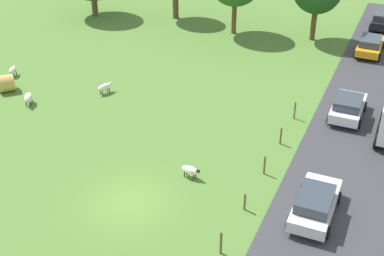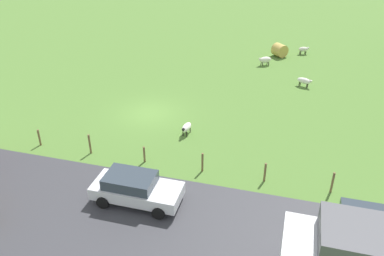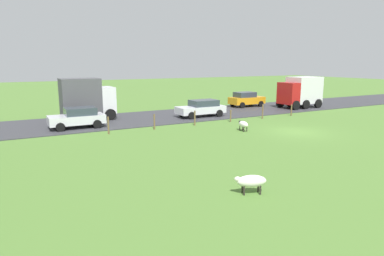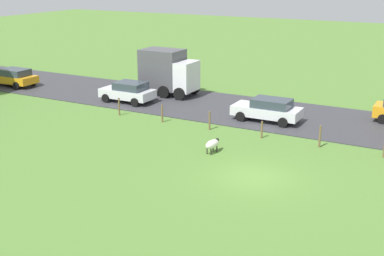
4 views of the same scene
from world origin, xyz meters
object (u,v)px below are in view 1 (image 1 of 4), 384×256
sheep_0 (28,98)px  car_3 (383,20)px  sheep_3 (105,87)px  car_2 (315,203)px  sheep_1 (190,170)px  car_0 (348,107)px  hay_bale_0 (6,83)px  sheep_2 (13,70)px  car_1 (370,45)px

sheep_0 → car_3: 33.10m
sheep_0 → sheep_3: size_ratio=0.97×
sheep_0 → sheep_3: (4.00, 3.63, -0.03)m
car_3 → car_2: bearing=-89.9°
sheep_1 → car_0: (6.93, 10.44, 0.35)m
sheep_0 → car_0: (20.85, 6.95, 0.32)m
car_3 → sheep_3: bearing=-127.7°
hay_bale_0 → car_0: 24.40m
sheep_1 → car_2: (7.12, -0.59, 0.35)m
sheep_1 → car_3: (7.06, 29.08, 0.37)m
sheep_2 → car_3: 33.55m
car_0 → sheep_0: bearing=-161.6°
car_0 → car_1: size_ratio=0.94×
car_1 → sheep_3: bearing=-137.7°
sheep_0 → sheep_2: (-4.08, 3.30, -0.03)m
hay_bale_0 → car_2: bearing=-12.2°
sheep_0 → sheep_2: 5.25m
car_3 → sheep_0: bearing=-129.4°
sheep_1 → car_1: car_1 is taller
sheep_3 → car_0: (16.86, 3.31, 0.35)m
sheep_3 → car_2: 18.72m
sheep_1 → hay_bale_0: hay_bale_0 is taller
car_3 → sheep_2: bearing=-138.4°
sheep_1 → car_0: bearing=56.4°
sheep_2 → car_2: size_ratio=0.24×
sheep_2 → car_3: size_ratio=0.27×
hay_bale_0 → car_2: (23.88, -5.17, 0.24)m
car_0 → car_2: (0.20, -11.03, -0.01)m
car_1 → car_0: bearing=-89.4°
sheep_0 → sheep_1: (13.93, -3.49, -0.03)m
car_1 → hay_bale_0: bearing=-143.0°
car_1 → car_2: car_2 is taller
sheep_1 → sheep_2: sheep_2 is taller
car_0 → car_2: 11.03m
sheep_0 → hay_bale_0: 3.04m
car_2 → sheep_3: bearing=155.6°
sheep_1 → hay_bale_0: (-16.76, 4.58, 0.11)m
sheep_2 → car_3: (25.07, 22.29, 0.36)m
car_3 → car_0: bearing=-90.4°
sheep_1 → car_1: size_ratio=0.28×
sheep_3 → car_0: car_0 is taller
sheep_1 → sheep_3: 12.22m
sheep_2 → hay_bale_0: (1.25, -2.22, 0.11)m
car_3 → hay_bale_0: bearing=-134.2°
sheep_1 → sheep_3: size_ratio=0.94×
car_0 → sheep_3: bearing=-168.9°
hay_bale_0 → car_0: bearing=13.9°
sheep_2 → car_2: bearing=-16.4°
sheep_2 → hay_bale_0: bearing=-60.6°
sheep_2 → sheep_3: sheep_2 is taller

